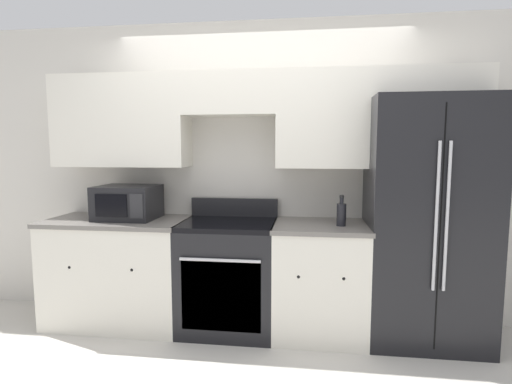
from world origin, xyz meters
name	(u,v)px	position (x,y,z in m)	size (l,w,h in m)	color
ground_plane	(251,347)	(0.00, 0.00, 0.00)	(12.00, 12.00, 0.00)	beige
wall_back	(261,152)	(0.01, 0.58, 1.48)	(8.00, 0.39, 2.60)	beige
lower_cabinets_left	(119,271)	(-1.20, 0.31, 0.46)	(1.18, 0.64, 0.91)	silver
lower_cabinets_right	(320,279)	(0.52, 0.31, 0.46)	(0.75, 0.64, 0.91)	silver
oven_range	(229,275)	(-0.23, 0.31, 0.46)	(0.77, 0.65, 1.07)	black
refrigerator	(425,220)	(1.33, 0.37, 0.95)	(0.89, 0.77, 1.89)	black
microwave	(128,202)	(-1.11, 0.34, 1.05)	(0.49, 0.42, 0.28)	black
bottle	(341,214)	(0.68, 0.26, 1.00)	(0.07, 0.07, 0.24)	black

